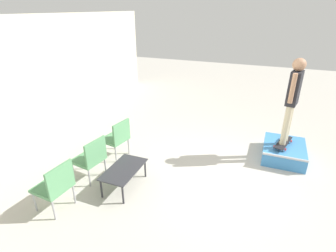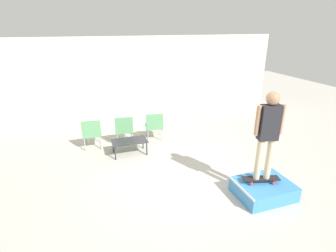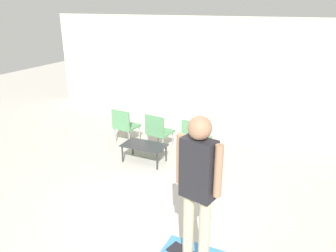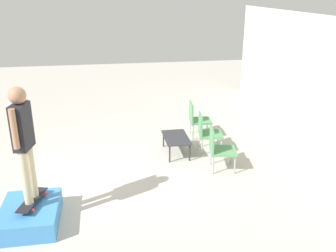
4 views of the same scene
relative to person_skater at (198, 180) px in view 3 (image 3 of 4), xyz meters
name	(u,v)px [view 3 (image 3 of 4)]	position (x,y,z in m)	size (l,w,h in m)	color
ground_plane	(147,208)	(-1.33, 1.21, -1.51)	(24.00, 24.00, 0.00)	#B7B2A8
house_wall_back	(229,71)	(-1.33, 6.18, -0.01)	(12.00, 0.06, 3.00)	beige
person_skater	(198,180)	(0.00, 0.00, 0.00)	(0.56, 0.28, 1.84)	#C6B793
coffee_table	(144,147)	(-2.23, 2.76, -1.15)	(0.96, 0.54, 0.40)	#2D2D33
patio_chair_left	(125,124)	(-3.18, 3.47, -1.01)	(0.56, 0.56, 0.89)	#99999E
patio_chair_center	(158,130)	(-2.24, 3.47, -1.01)	(0.59, 0.59, 0.89)	#99999E
patio_chair_right	(195,136)	(-1.31, 3.47, -1.01)	(0.60, 0.60, 0.89)	#99999E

